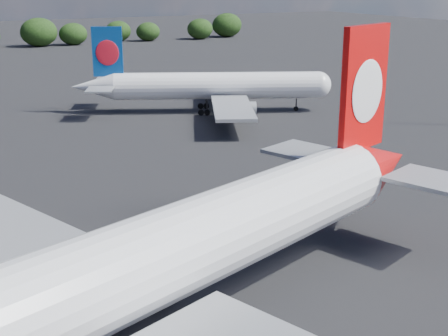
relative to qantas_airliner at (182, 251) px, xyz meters
name	(u,v)px	position (x,y,z in m)	size (l,w,h in m)	color
qantas_airliner	(182,251)	(0.00, 0.00, 0.00)	(52.35, 50.30, 17.58)	white
china_southern_airliner	(208,87)	(30.57, 58.02, -1.17)	(39.85, 38.43, 13.73)	white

